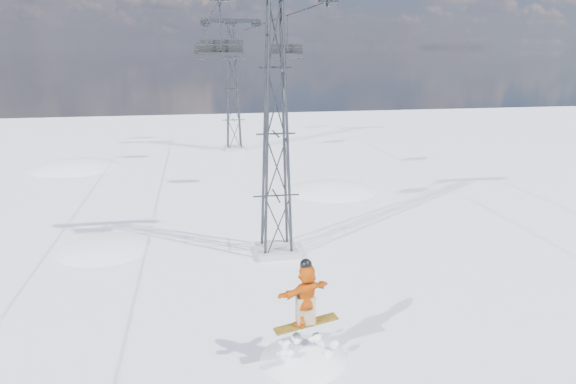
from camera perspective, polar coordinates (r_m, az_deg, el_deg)
name	(u,v)px	position (r m, az deg, el deg)	size (l,w,h in m)	color
ground	(291,355)	(16.43, 0.35, -17.65)	(120.00, 120.00, 0.00)	white
snow_terrain	(174,311)	(39.47, -12.50, -12.82)	(39.00, 37.00, 22.00)	white
lift_tower_near	(276,134)	(22.03, -1.37, 6.41)	(5.20, 1.80, 11.43)	#999999
lift_tower_far	(233,89)	(46.74, -6.16, 11.27)	(5.20, 1.80, 11.43)	#999999
haul_cables	(246,17)	(33.20, -4.64, 18.82)	(4.46, 51.00, 0.06)	black
lift_chair_near	(221,48)	(21.66, -7.47, 15.57)	(1.84, 0.53, 2.28)	black
lift_chair_mid	(287,50)	(31.61, -0.10, 15.50)	(1.96, 0.56, 2.43)	black
lift_chair_far	(208,51)	(40.57, -8.87, 15.18)	(2.09, 0.60, 2.60)	black
lift_chair_extra	(205,49)	(50.30, -9.20, 15.46)	(1.91, 0.55, 2.37)	black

